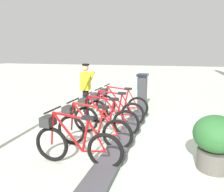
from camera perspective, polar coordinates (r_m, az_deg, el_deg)
ground_plane at (r=5.31m, az=3.39°, el=-11.12°), size 60.00×60.00×0.00m
dock_rail_base at (r=5.29m, az=3.39°, el=-10.62°), size 0.44×4.84×0.10m
payment_kiosk at (r=7.88m, az=7.81°, el=1.23°), size 0.36×0.52×1.28m
bike_docked_0 at (r=7.01m, az=1.81°, el=-1.89°), size 1.72×0.54×1.02m
bike_docked_1 at (r=6.25m, az=-0.06°, el=-3.49°), size 1.72×0.54×1.02m
bike_docked_2 at (r=5.51m, az=-2.45°, el=-5.53°), size 1.72×0.54×1.02m
bike_docked_3 at (r=4.79m, az=-5.59°, el=-8.17°), size 1.72×0.54×1.02m
bike_docked_4 at (r=4.10m, az=-9.88°, el=-11.69°), size 1.72×0.54×1.02m
worker_near_rack at (r=7.24m, az=-6.77°, el=2.32°), size 0.49×0.67×1.66m
planter_bush at (r=4.24m, az=25.12°, el=-10.22°), size 0.76×0.76×0.97m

